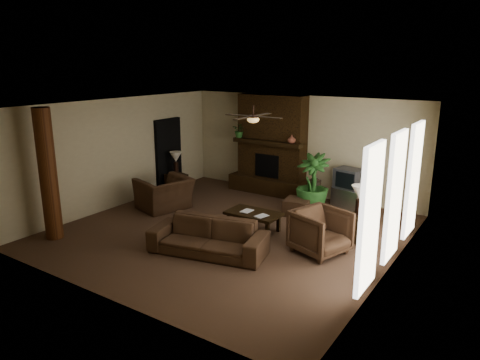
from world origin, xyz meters
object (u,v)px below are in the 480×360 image
Objects in this scene: floor_vase at (314,190)px; lamp_right at (360,195)px; sofa at (208,232)px; armchair_left at (164,188)px; coffee_table at (254,215)px; side_table_left at (176,184)px; armchair_right at (321,230)px; floor_plant at (312,195)px; log_column at (48,175)px; lamp_left at (176,159)px; side_table_right at (359,228)px; ottoman at (297,207)px; tv_stand at (349,198)px.

floor_vase is 1.18× the size of lamp_right.
sofa is 1.85× the size of armchair_left.
side_table_left is at bearing 159.33° from coffee_table.
sofa is at bearing -93.86° from coffee_table.
armchair_right is 2.56m from floor_plant.
lamp_left is (-0.10, 4.08, -0.40)m from log_column.
log_column is 2.25× the size of armchair_left.
side_table_left is at bearing 126.74° from sofa.
side_table_right is at bearing -36.22° from floor_plant.
floor_vase reaches higher than ottoman.
floor_plant is (0.63, 3.48, -0.04)m from sofa.
armchair_left reaches higher than side_table_right.
lamp_right is (1.60, -1.19, 0.59)m from floor_plant.
ottoman is 1.57m from tv_stand.
armchair_right reaches higher than side_table_left.
ottoman is at bearing 68.80° from sofa.
armchair_right reaches higher than floor_vase.
floor_plant is at bearing 66.89° from sofa.
sofa is 2.99× the size of floor_vase.
coffee_table is at bearing 104.74° from armchair_left.
armchair_right is 1.50× the size of lamp_right.
ottoman is 0.71× the size of tv_stand.
log_column is 4.45m from coffee_table.
floor_plant is (0.52, 1.95, 0.04)m from coffee_table.
lamp_right is at bearing -1.28° from armchair_right.
lamp_right reaches higher than armchair_left.
floor_plant reaches higher than side_table_right.
floor_plant is at bearing 74.93° from coffee_table.
side_table_left is at bearing -135.22° from armchair_left.
coffee_table is 1.56× the size of floor_vase.
log_column is 4.18m from side_table_left.
floor_vase reaches higher than coffee_table.
ottoman is at bearing 157.45° from lamp_right.
lamp_right reaches higher than ottoman.
floor_vase is at bearing 45.03° from armchair_right.
side_table_right reaches higher than coffee_table.
side_table_left is (-4.63, -1.53, 0.03)m from tv_stand.
lamp_right is at bearing 32.99° from sofa.
sofa is 3.04m from armchair_left.
armchair_right is 1.27× the size of floor_vase.
armchair_right reaches higher than sofa.
lamp_left reaches higher than side_table_right.
armchair_right is 5.41m from side_table_left.
tv_stand is (1.30, 4.35, -0.20)m from sofa.
coffee_table reaches higher than ottoman.
sofa is 4.46m from lamp_left.
lamp_left reaches higher than armchair_right.
floor_vase reaches higher than side_table_left.
armchair_right is 2.99m from floor_vase.
side_table_right is at bearing 32.12° from log_column.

